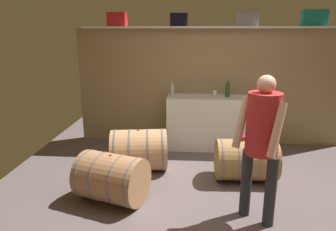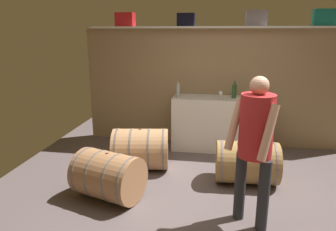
{
  "view_description": "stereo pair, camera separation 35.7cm",
  "coord_description": "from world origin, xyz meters",
  "px_view_note": "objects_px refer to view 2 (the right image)",
  "views": [
    {
      "loc": [
        -0.33,
        -3.48,
        2.08
      ],
      "look_at": [
        -0.66,
        0.7,
        0.94
      ],
      "focal_mm": 33.24,
      "sensor_mm": 36.0,
      "label": 1
    },
    {
      "loc": [
        0.02,
        -3.43,
        2.08
      ],
      "look_at": [
        -0.66,
        0.7,
        0.94
      ],
      "focal_mm": 33.24,
      "sensor_mm": 36.0,
      "label": 2
    }
  ],
  "objects_px": {
    "toolcase_black": "(186,20)",
    "wine_barrel_near": "(247,162)",
    "toolcase_red": "(125,20)",
    "toolcase_teal": "(326,17)",
    "wine_bottle_clear": "(178,90)",
    "wine_barrel_flank": "(108,176)",
    "wine_glass": "(221,93)",
    "tasting_cup": "(245,140)",
    "wine_barrel_far": "(141,149)",
    "work_cabinet": "(220,124)",
    "toolcase_grey": "(256,18)",
    "wine_bottle_green": "(234,90)",
    "winemaker_pouring": "(255,138)"
  },
  "relations": [
    {
      "from": "toolcase_red",
      "to": "wine_barrel_far",
      "type": "height_order",
      "value": "toolcase_red"
    },
    {
      "from": "toolcase_teal",
      "to": "wine_bottle_clear",
      "type": "height_order",
      "value": "toolcase_teal"
    },
    {
      "from": "toolcase_grey",
      "to": "wine_barrel_far",
      "type": "xyz_separation_m",
      "value": [
        -1.72,
        -1.24,
        -1.97
      ]
    },
    {
      "from": "wine_barrel_far",
      "to": "wine_barrel_near",
      "type": "bearing_deg",
      "value": -16.16
    },
    {
      "from": "wine_barrel_flank",
      "to": "winemaker_pouring",
      "type": "relative_size",
      "value": 0.58
    },
    {
      "from": "toolcase_black",
      "to": "toolcase_red",
      "type": "bearing_deg",
      "value": -179.88
    },
    {
      "from": "tasting_cup",
      "to": "wine_bottle_green",
      "type": "bearing_deg",
      "value": 95.37
    },
    {
      "from": "work_cabinet",
      "to": "wine_barrel_near",
      "type": "relative_size",
      "value": 1.93
    },
    {
      "from": "wine_bottle_green",
      "to": "wine_barrel_flank",
      "type": "relative_size",
      "value": 0.31
    },
    {
      "from": "toolcase_black",
      "to": "wine_barrel_near",
      "type": "xyz_separation_m",
      "value": [
        1.04,
        -1.44,
        -1.97
      ]
    },
    {
      "from": "toolcase_red",
      "to": "toolcase_teal",
      "type": "distance_m",
      "value": 3.36
    },
    {
      "from": "work_cabinet",
      "to": "tasting_cup",
      "type": "distance_m",
      "value": 1.31
    },
    {
      "from": "toolcase_red",
      "to": "wine_glass",
      "type": "bearing_deg",
      "value": -8.21
    },
    {
      "from": "work_cabinet",
      "to": "wine_bottle_green",
      "type": "xyz_separation_m",
      "value": [
        0.22,
        0.01,
        0.61
      ]
    },
    {
      "from": "toolcase_grey",
      "to": "work_cabinet",
      "type": "bearing_deg",
      "value": -160.15
    },
    {
      "from": "tasting_cup",
      "to": "toolcase_red",
      "type": "bearing_deg",
      "value": 145.43
    },
    {
      "from": "toolcase_grey",
      "to": "tasting_cup",
      "type": "distance_m",
      "value": 2.2
    },
    {
      "from": "wine_bottle_clear",
      "to": "wine_barrel_flank",
      "type": "distance_m",
      "value": 2.16
    },
    {
      "from": "work_cabinet",
      "to": "wine_barrel_near",
      "type": "height_order",
      "value": "work_cabinet"
    },
    {
      "from": "wine_bottle_clear",
      "to": "wine_barrel_flank",
      "type": "xyz_separation_m",
      "value": [
        -0.63,
        -1.91,
        -0.78
      ]
    },
    {
      "from": "toolcase_red",
      "to": "tasting_cup",
      "type": "distance_m",
      "value": 3.02
    },
    {
      "from": "wine_bottle_green",
      "to": "wine_barrel_near",
      "type": "bearing_deg",
      "value": -82.42
    },
    {
      "from": "work_cabinet",
      "to": "wine_glass",
      "type": "relative_size",
      "value": 11.6
    },
    {
      "from": "wine_glass",
      "to": "wine_barrel_near",
      "type": "distance_m",
      "value": 1.4
    },
    {
      "from": "toolcase_black",
      "to": "wine_bottle_green",
      "type": "relative_size",
      "value": 0.99
    },
    {
      "from": "wine_glass",
      "to": "wine_barrel_far",
      "type": "xyz_separation_m",
      "value": [
        -1.18,
        -0.91,
        -0.74
      ]
    },
    {
      "from": "wine_bottle_clear",
      "to": "wine_bottle_green",
      "type": "bearing_deg",
      "value": 4.25
    },
    {
      "from": "wine_barrel_near",
      "to": "toolcase_red",
      "type": "bearing_deg",
      "value": 143.55
    },
    {
      "from": "wine_bottle_green",
      "to": "wine_barrel_far",
      "type": "bearing_deg",
      "value": -143.2
    },
    {
      "from": "wine_barrel_flank",
      "to": "tasting_cup",
      "type": "height_order",
      "value": "tasting_cup"
    },
    {
      "from": "toolcase_grey",
      "to": "wine_barrel_far",
      "type": "height_order",
      "value": "toolcase_grey"
    },
    {
      "from": "wine_bottle_green",
      "to": "tasting_cup",
      "type": "distance_m",
      "value": 1.35
    },
    {
      "from": "toolcase_red",
      "to": "toolcase_teal",
      "type": "xyz_separation_m",
      "value": [
        3.36,
        0.0,
        0.01
      ]
    },
    {
      "from": "tasting_cup",
      "to": "toolcase_teal",
      "type": "bearing_deg",
      "value": 48.36
    },
    {
      "from": "toolcase_red",
      "to": "wine_bottle_clear",
      "type": "xyz_separation_m",
      "value": [
        1.0,
        -0.25,
        -1.2
      ]
    },
    {
      "from": "wine_glass",
      "to": "wine_barrel_flank",
      "type": "xyz_separation_m",
      "value": [
        -1.37,
        -1.84,
        -0.75
      ]
    },
    {
      "from": "wine_barrel_near",
      "to": "wine_barrel_flank",
      "type": "xyz_separation_m",
      "value": [
        -1.77,
        -0.73,
        0.01
      ]
    },
    {
      "from": "tasting_cup",
      "to": "wine_glass",
      "type": "bearing_deg",
      "value": 107.38
    },
    {
      "from": "wine_bottle_clear",
      "to": "wine_barrel_near",
      "type": "xyz_separation_m",
      "value": [
        1.14,
        -1.19,
        -0.78
      ]
    },
    {
      "from": "wine_glass",
      "to": "winemaker_pouring",
      "type": "relative_size",
      "value": 0.09
    },
    {
      "from": "wine_barrel_flank",
      "to": "wine_glass",
      "type": "bearing_deg",
      "value": 71.25
    },
    {
      "from": "tasting_cup",
      "to": "wine_barrel_far",
      "type": "bearing_deg",
      "value": 172.57
    },
    {
      "from": "wine_barrel_far",
      "to": "toolcase_red",
      "type": "bearing_deg",
      "value": 105.1
    },
    {
      "from": "toolcase_red",
      "to": "wine_bottle_clear",
      "type": "bearing_deg",
      "value": -11.71
    },
    {
      "from": "wine_bottle_clear",
      "to": "wine_barrel_far",
      "type": "distance_m",
      "value": 1.32
    },
    {
      "from": "work_cabinet",
      "to": "wine_glass",
      "type": "height_order",
      "value": "wine_glass"
    },
    {
      "from": "toolcase_black",
      "to": "toolcase_teal",
      "type": "height_order",
      "value": "toolcase_teal"
    },
    {
      "from": "toolcase_teal",
      "to": "wine_bottle_clear",
      "type": "relative_size",
      "value": 1.43
    },
    {
      "from": "wine_barrel_near",
      "to": "tasting_cup",
      "type": "xyz_separation_m",
      "value": [
        -0.05,
        0.0,
        0.33
      ]
    },
    {
      "from": "toolcase_teal",
      "to": "work_cabinet",
      "type": "xyz_separation_m",
      "value": [
        -1.62,
        -0.18,
        -1.81
      ]
    }
  ]
}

